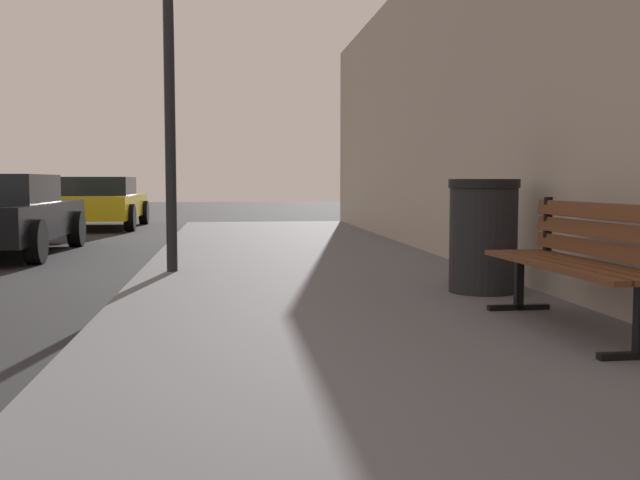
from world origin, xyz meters
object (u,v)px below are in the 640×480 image
(trash_bin, at_px, (483,235))
(street_lamp, at_px, (168,23))
(bench, at_px, (584,255))
(car_yellow, at_px, (100,202))

(trash_bin, bearing_deg, street_lamp, 146.37)
(street_lamp, bearing_deg, trash_bin, -33.63)
(bench, distance_m, street_lamp, 5.30)
(bench, relative_size, trash_bin, 1.84)
(bench, height_order, car_yellow, car_yellow)
(street_lamp, xyz_separation_m, car_yellow, (-2.54, 10.65, -2.25))
(trash_bin, height_order, car_yellow, car_yellow)
(bench, height_order, trash_bin, trash_bin)
(bench, xyz_separation_m, street_lamp, (-3.02, 3.74, 2.24))
(street_lamp, height_order, car_yellow, street_lamp)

